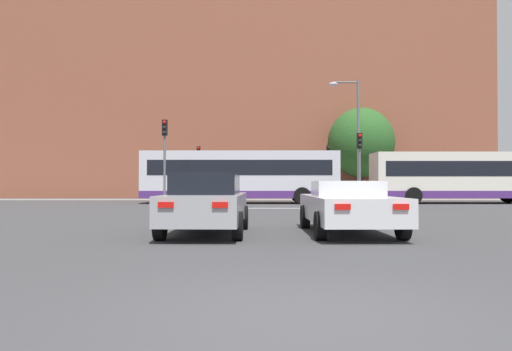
{
  "coord_description": "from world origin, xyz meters",
  "views": [
    {
      "loc": [
        -0.48,
        -4.74,
        1.27
      ],
      "look_at": [
        -0.47,
        23.93,
        1.68
      ],
      "focal_mm": 35.0,
      "sensor_mm": 36.0,
      "label": 1
    }
  ],
  "objects_px": {
    "traffic_light_far_left": "(198,164)",
    "pedestrian_walking_east": "(235,187)",
    "car_saloon_left": "(206,203)",
    "car_roadster_right": "(348,206)",
    "pedestrian_waiting": "(389,187)",
    "traffic_light_near_left": "(164,149)",
    "street_lamp_junction": "(353,129)",
    "pedestrian_walking_west": "(175,186)",
    "bus_crossing_trailing": "(462,176)",
    "bus_crossing_lead": "(240,176)",
    "traffic_light_far_right": "(328,163)",
    "traffic_light_near_right": "(360,157)"
  },
  "relations": [
    {
      "from": "bus_crossing_lead",
      "to": "traffic_light_far_left",
      "type": "relative_size",
      "value": 2.99
    },
    {
      "from": "traffic_light_near_right",
      "to": "street_lamp_junction",
      "type": "bearing_deg",
      "value": 86.61
    },
    {
      "from": "car_roadster_right",
      "to": "pedestrian_waiting",
      "type": "xyz_separation_m",
      "value": [
        7.88,
        25.53,
        0.25
      ]
    },
    {
      "from": "car_saloon_left",
      "to": "bus_crossing_trailing",
      "type": "bearing_deg",
      "value": 54.28
    },
    {
      "from": "pedestrian_walking_west",
      "to": "traffic_light_near_right",
      "type": "bearing_deg",
      "value": 153.62
    },
    {
      "from": "bus_crossing_trailing",
      "to": "traffic_light_near_left",
      "type": "height_order",
      "value": "traffic_light_near_left"
    },
    {
      "from": "car_roadster_right",
      "to": "traffic_light_near_right",
      "type": "bearing_deg",
      "value": 76.13
    },
    {
      "from": "car_roadster_right",
      "to": "pedestrian_waiting",
      "type": "bearing_deg",
      "value": 71.94
    },
    {
      "from": "car_saloon_left",
      "to": "pedestrian_walking_east",
      "type": "distance_m",
      "value": 24.6
    },
    {
      "from": "car_roadster_right",
      "to": "pedestrian_walking_west",
      "type": "relative_size",
      "value": 2.75
    },
    {
      "from": "car_saloon_left",
      "to": "traffic_light_far_left",
      "type": "xyz_separation_m",
      "value": [
        -3.05,
        24.72,
        1.91
      ]
    },
    {
      "from": "car_saloon_left",
      "to": "pedestrian_waiting",
      "type": "distance_m",
      "value": 28.15
    },
    {
      "from": "bus_crossing_lead",
      "to": "traffic_light_far_left",
      "type": "distance_m",
      "value": 7.34
    },
    {
      "from": "car_roadster_right",
      "to": "bus_crossing_lead",
      "type": "height_order",
      "value": "bus_crossing_lead"
    },
    {
      "from": "traffic_light_near_left",
      "to": "pedestrian_walking_east",
      "type": "xyz_separation_m",
      "value": [
        3.07,
        11.64,
        -2.02
      ]
    },
    {
      "from": "traffic_light_far_left",
      "to": "pedestrian_walking_east",
      "type": "distance_m",
      "value": 3.21
    },
    {
      "from": "bus_crossing_trailing",
      "to": "pedestrian_walking_west",
      "type": "relative_size",
      "value": 6.29
    },
    {
      "from": "traffic_light_near_right",
      "to": "pedestrian_walking_west",
      "type": "relative_size",
      "value": 2.21
    },
    {
      "from": "bus_crossing_trailing",
      "to": "car_saloon_left",
      "type": "bearing_deg",
      "value": -37.21
    },
    {
      "from": "traffic_light_far_right",
      "to": "pedestrian_waiting",
      "type": "bearing_deg",
      "value": 13.08
    },
    {
      "from": "pedestrian_walking_east",
      "to": "car_roadster_right",
      "type": "bearing_deg",
      "value": -171.08
    },
    {
      "from": "bus_crossing_trailing",
      "to": "bus_crossing_lead",
      "type": "bearing_deg",
      "value": -89.99
    },
    {
      "from": "car_roadster_right",
      "to": "pedestrian_walking_west",
      "type": "xyz_separation_m",
      "value": [
        -8.34,
        24.7,
        0.34
      ]
    },
    {
      "from": "traffic_light_near_right",
      "to": "traffic_light_far_left",
      "type": "distance_m",
      "value": 14.82
    },
    {
      "from": "traffic_light_near_left",
      "to": "street_lamp_junction",
      "type": "xyz_separation_m",
      "value": [
        10.12,
        2.83,
        1.31
      ]
    },
    {
      "from": "traffic_light_near_left",
      "to": "pedestrian_walking_west",
      "type": "height_order",
      "value": "traffic_light_near_left"
    },
    {
      "from": "traffic_light_far_left",
      "to": "bus_crossing_trailing",
      "type": "bearing_deg",
      "value": -20.93
    },
    {
      "from": "bus_crossing_lead",
      "to": "traffic_light_far_left",
      "type": "height_order",
      "value": "traffic_light_far_left"
    },
    {
      "from": "car_roadster_right",
      "to": "traffic_light_near_right",
      "type": "xyz_separation_m",
      "value": [
        3.05,
        13.25,
        1.92
      ]
    },
    {
      "from": "street_lamp_junction",
      "to": "pedestrian_waiting",
      "type": "relative_size",
      "value": 4.44
    },
    {
      "from": "traffic_light_far_right",
      "to": "pedestrian_walking_east",
      "type": "xyz_separation_m",
      "value": [
        -6.92,
        -0.02,
        -1.74
      ]
    },
    {
      "from": "car_roadster_right",
      "to": "traffic_light_far_left",
      "type": "distance_m",
      "value": 25.46
    },
    {
      "from": "traffic_light_far_left",
      "to": "street_lamp_junction",
      "type": "distance_m",
      "value": 13.34
    },
    {
      "from": "car_saloon_left",
      "to": "traffic_light_far_left",
      "type": "relative_size",
      "value": 1.1
    },
    {
      "from": "traffic_light_far_right",
      "to": "pedestrian_walking_east",
      "type": "distance_m",
      "value": 7.13
    },
    {
      "from": "traffic_light_near_right",
      "to": "traffic_light_far_left",
      "type": "relative_size",
      "value": 0.97
    },
    {
      "from": "pedestrian_walking_east",
      "to": "car_saloon_left",
      "type": "bearing_deg",
      "value": -179.29
    },
    {
      "from": "pedestrian_walking_east",
      "to": "pedestrian_waiting",
      "type": "bearing_deg",
      "value": -84.5
    },
    {
      "from": "street_lamp_junction",
      "to": "pedestrian_waiting",
      "type": "height_order",
      "value": "street_lamp_junction"
    },
    {
      "from": "traffic_light_near_right",
      "to": "pedestrian_walking_east",
      "type": "distance_m",
      "value": 13.21
    },
    {
      "from": "pedestrian_walking_west",
      "to": "car_roadster_right",
      "type": "bearing_deg",
      "value": 127.41
    },
    {
      "from": "bus_crossing_trailing",
      "to": "pedestrian_walking_east",
      "type": "distance_m",
      "value": 15.56
    },
    {
      "from": "bus_crossing_lead",
      "to": "street_lamp_junction",
      "type": "bearing_deg",
      "value": 69.04
    },
    {
      "from": "traffic_light_near_left",
      "to": "street_lamp_junction",
      "type": "bearing_deg",
      "value": 15.6
    },
    {
      "from": "bus_crossing_lead",
      "to": "traffic_light_near_left",
      "type": "relative_size",
      "value": 2.66
    },
    {
      "from": "car_roadster_right",
      "to": "traffic_light_near_left",
      "type": "bearing_deg",
      "value": 117.64
    },
    {
      "from": "traffic_light_far_left",
      "to": "pedestrian_waiting",
      "type": "height_order",
      "value": "traffic_light_far_left"
    },
    {
      "from": "street_lamp_junction",
      "to": "pedestrian_walking_east",
      "type": "height_order",
      "value": "street_lamp_junction"
    },
    {
      "from": "pedestrian_walking_west",
      "to": "traffic_light_near_left",
      "type": "bearing_deg",
      "value": 115.48
    },
    {
      "from": "bus_crossing_lead",
      "to": "bus_crossing_trailing",
      "type": "relative_size",
      "value": 1.09
    }
  ]
}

